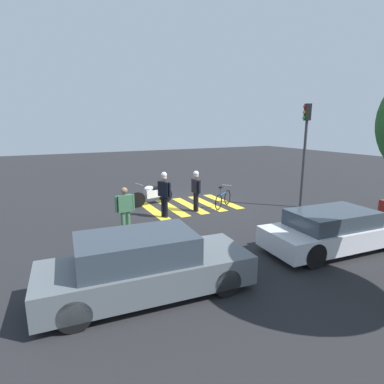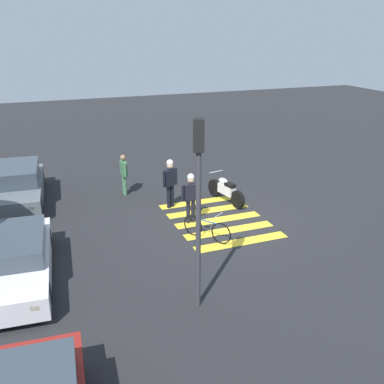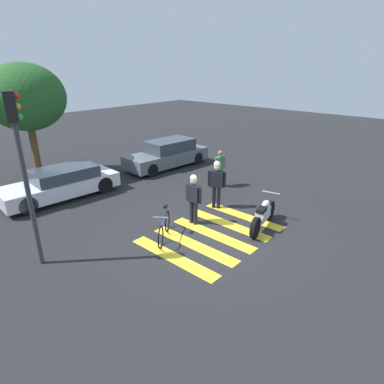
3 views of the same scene
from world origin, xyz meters
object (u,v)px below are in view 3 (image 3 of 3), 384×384
police_motorcycle (263,215)px  car_white_van (61,183)px  car_grey_coupe (168,154)px  officer_by_motorcycle (194,196)px  officer_on_foot (217,181)px  leaning_bicycle (164,228)px  pedestrian_bystander (220,166)px  traffic_light_pole (22,156)px

police_motorcycle → car_white_van: 8.14m
car_grey_coupe → officer_by_motorcycle: bearing=-126.9°
officer_on_foot → leaning_bicycle: bearing=-175.5°
leaning_bicycle → pedestrian_bystander: (4.88, 1.53, 0.56)m
leaning_bicycle → officer_on_foot: officer_on_foot is taller
pedestrian_bystander → car_grey_coupe: (0.62, 3.93, -0.27)m
police_motorcycle → officer_by_motorcycle: bearing=123.9°
officer_by_motorcycle → car_white_van: (-1.80, 5.59, -0.42)m
leaning_bicycle → officer_on_foot: bearing=4.5°
leaning_bicycle → car_grey_coupe: car_grey_coupe is taller
leaning_bicycle → car_white_van: 5.62m
officer_by_motorcycle → car_grey_coupe: bearing=53.1°
police_motorcycle → car_white_van: size_ratio=0.46×
police_motorcycle → pedestrian_bystander: bearing=57.7°
officer_on_foot → officer_by_motorcycle: officer_on_foot is taller
officer_by_motorcycle → pedestrian_bystander: officer_by_motorcycle is taller
car_white_van → pedestrian_bystander: bearing=-37.6°
leaning_bicycle → car_white_van: (-0.40, 5.60, 0.22)m
police_motorcycle → officer_on_foot: bearing=83.4°
leaning_bicycle → officer_by_motorcycle: bearing=0.4°
traffic_light_pole → officer_by_motorcycle: bearing=-18.7°
leaning_bicycle → car_white_van: car_white_van is taller
car_white_van → traffic_light_pole: (-2.76, -4.05, 2.43)m
car_grey_coupe → traffic_light_pole: (-8.66, -3.92, 2.37)m
officer_on_foot → pedestrian_bystander: officer_on_foot is taller
pedestrian_bystander → car_grey_coupe: size_ratio=0.35×
car_white_van → police_motorcycle: bearing=-67.6°
police_motorcycle → pedestrian_bystander: size_ratio=1.30×
police_motorcycle → pedestrian_bystander: 4.12m
traffic_light_pole → officer_on_foot: bearing=-12.2°
leaning_bicycle → car_grey_coupe: bearing=44.8°
officer_on_foot → officer_by_motorcycle: 1.57m
car_grey_coupe → car_white_van: bearing=178.7°
police_motorcycle → car_grey_coupe: 7.91m
officer_by_motorcycle → car_grey_coupe: (4.10, 5.46, -0.35)m
police_motorcycle → traffic_light_pole: size_ratio=0.47×
officer_on_foot → car_white_van: officer_on_foot is taller
pedestrian_bystander → police_motorcycle: bearing=-122.3°
officer_on_foot → pedestrian_bystander: size_ratio=1.12×
car_white_van → car_grey_coupe: 5.90m
officer_by_motorcycle → car_white_van: officer_by_motorcycle is taller
police_motorcycle → car_grey_coupe: car_grey_coupe is taller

